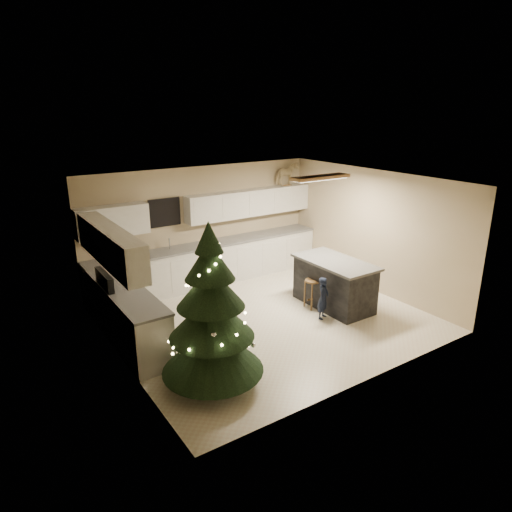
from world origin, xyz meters
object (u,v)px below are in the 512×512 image
Objects in this scene: island at (334,283)px; toddler at (323,298)px; rocking_horse at (287,174)px; bar_stool at (313,287)px; christmas_tree at (212,321)px.

island is 2.09× the size of toddler.
island is 3.24m from rocking_horse.
island reaches higher than bar_stool.
bar_stool is (-0.41, 0.17, -0.04)m from island.
toddler is at bearing 14.86° from christmas_tree.
christmas_tree is 5.60m from rocking_horse.
bar_stool is 0.92× the size of rocking_horse.
rocking_horse is at bearing 64.27° from bar_stool.
toddler is 3.69m from rocking_horse.
rocking_horse is (0.75, 2.59, 1.79)m from island.
rocking_horse reaches higher than bar_stool.
island is at bearing 1.63° from toddler.
bar_stool is 0.72× the size of toddler.
toddler is (-0.56, -0.31, -0.07)m from island.
christmas_tree is 2.97× the size of toddler.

